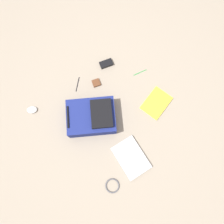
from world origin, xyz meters
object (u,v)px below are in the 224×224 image
Objects in this scene: backpack at (92,117)px; book_red at (156,103)px; pen_blue at (140,72)px; earbud_pouch at (96,83)px; computer_mouse at (32,110)px; power_brick at (106,64)px; cable_coil at (112,186)px; pen_black at (78,84)px; laptop at (131,158)px.

backpack is 1.65× the size of book_red.
pen_blue is 0.45m from earbud_pouch.
computer_mouse is 0.74× the size of power_brick.
earbud_pouch reaches higher than cable_coil.
earbud_pouch is (-0.10, -0.15, 0.01)m from pen_black.
computer_mouse is at bearing 86.39° from pen_black.
pen_black is at bearing -11.50° from backpack.
laptop is 4.79× the size of earbud_pouch.
cable_coil is at bearing 129.72° from pen_blue.
backpack is 0.50m from laptop.
pen_black is at bearing 39.55° from book_red.
computer_mouse is 0.75× the size of cable_coil.
backpack is at bearing 68.21° from book_red.
backpack reaches higher than cable_coil.
backpack is 5.64× the size of computer_mouse.
backpack is 0.63m from cable_coil.
cable_coil reaches higher than pen_blue.
laptop reaches higher than earbud_pouch.
computer_mouse reaches higher than earbud_pouch.
backpack is at bearing -105.42° from computer_mouse.
backpack is 1.52× the size of laptop.
power_brick is 0.22m from earbud_pouch.
earbud_pouch reaches higher than pen_black.
laptop is 0.78m from earbud_pouch.
power_brick is 0.90× the size of pen_blue.
laptop is at bearing 158.06° from power_brick.
earbud_pouch is at bearing -122.86° from pen_black.
book_red is at bearing -140.45° from pen_black.
laptop is 0.29m from cable_coil.
laptop is at bearing 136.74° from pen_blue.
computer_mouse is at bearing 74.69° from pen_blue.
backpack is 7.29× the size of earbud_pouch.
laptop is 1.02m from computer_mouse.
cable_coil is at bearing 147.13° from power_brick.
book_red is 0.63m from power_brick.
computer_mouse is 0.66m from earbud_pouch.
laptop is at bearing 117.97° from book_red.
power_brick is at bearing -88.75° from pen_black.
backpack reaches higher than earbud_pouch.
cable_coil is 0.96m from earbud_pouch.
backpack reaches higher than pen_black.
laptop is at bearing -171.62° from backpack.
laptop is 1.08× the size of book_red.
pen_blue is (0.61, -0.57, -0.01)m from laptop.
earbud_pouch is (-0.11, 0.20, -0.01)m from power_brick.
earbud_pouch is at bearing 68.90° from pen_blue.
laptop is 0.83m from pen_blue.
pen_black is (0.96, -0.28, -0.00)m from cable_coil.
backpack is at bearing 8.38° from laptop.
backpack is 4.25× the size of cable_coil.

